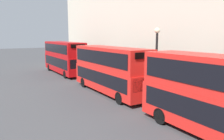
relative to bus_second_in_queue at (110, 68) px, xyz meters
name	(u,v)px	position (x,y,z in m)	size (l,w,h in m)	color
bus_second_in_queue	(110,68)	(0.00, 0.00, 0.00)	(2.59, 10.02, 4.29)	red
bus_third_in_queue	(64,56)	(0.00, 12.67, 0.09)	(2.59, 10.50, 4.46)	#B20C0F
street_lamp	(156,57)	(1.61, -4.44, 1.35)	(0.44, 0.44, 5.94)	black
pedestrian	(74,65)	(2.42, 15.09, -1.55)	(0.36, 0.36, 1.77)	#26262D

